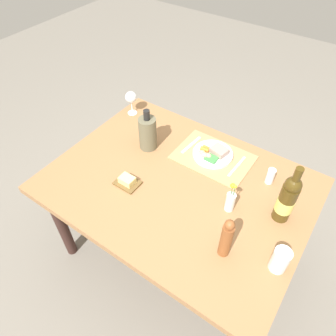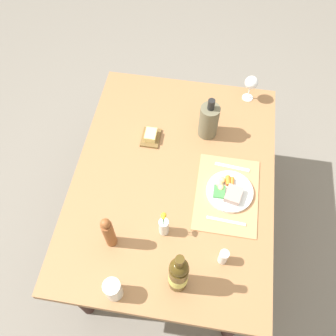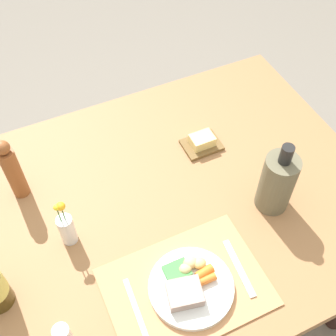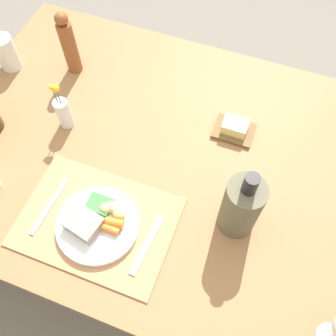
{
  "view_description": "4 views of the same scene",
  "coord_description": "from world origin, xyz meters",
  "px_view_note": "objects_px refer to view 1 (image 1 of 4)",
  "views": [
    {
      "loc": [
        -0.59,
        0.96,
        1.99
      ],
      "look_at": [
        0.08,
        -0.02,
        0.76
      ],
      "focal_mm": 33.58,
      "sensor_mm": 36.0,
      "label": 1
    },
    {
      "loc": [
        -0.93,
        -0.12,
        2.34
      ],
      "look_at": [
        -0.0,
        0.03,
        0.8
      ],
      "focal_mm": 38.87,
      "sensor_mm": 36.0,
      "label": 2
    },
    {
      "loc": [
        -0.31,
        -0.7,
        1.86
      ],
      "look_at": [
        0.06,
        0.09,
        0.76
      ],
      "focal_mm": 46.37,
      "sensor_mm": 36.0,
      "label": 3
    },
    {
      "loc": [
        0.27,
        -0.58,
        1.72
      ],
      "look_at": [
        0.09,
        -0.09,
        0.8
      ],
      "focal_mm": 39.88,
      "sensor_mm": 36.0,
      "label": 4
    }
  ],
  "objects_px": {
    "pepper_mill": "(226,238)",
    "salt_shaker": "(270,176)",
    "fork": "(237,166)",
    "wine_bottle": "(287,199)",
    "knife": "(191,145)",
    "dinner_plate": "(213,153)",
    "butter_dish": "(127,181)",
    "water_tumbler": "(280,261)",
    "cooler_bottle": "(148,133)",
    "dining_table": "(178,192)",
    "flower_vase": "(230,201)",
    "wine_glass": "(131,98)"
  },
  "relations": [
    {
      "from": "pepper_mill",
      "to": "salt_shaker",
      "type": "height_order",
      "value": "pepper_mill"
    },
    {
      "from": "fork",
      "to": "wine_bottle",
      "type": "xyz_separation_m",
      "value": [
        -0.32,
        0.19,
        0.13
      ]
    },
    {
      "from": "knife",
      "to": "dinner_plate",
      "type": "bearing_deg",
      "value": -177.15
    },
    {
      "from": "butter_dish",
      "to": "wine_bottle",
      "type": "distance_m",
      "value": 0.81
    },
    {
      "from": "knife",
      "to": "fork",
      "type": "bearing_deg",
      "value": -176.43
    },
    {
      "from": "butter_dish",
      "to": "water_tumbler",
      "type": "bearing_deg",
      "value": 179.95
    },
    {
      "from": "fork",
      "to": "water_tumbler",
      "type": "height_order",
      "value": "water_tumbler"
    },
    {
      "from": "cooler_bottle",
      "to": "dining_table",
      "type": "bearing_deg",
      "value": 155.69
    },
    {
      "from": "dining_table",
      "to": "pepper_mill",
      "type": "bearing_deg",
      "value": 149.55
    },
    {
      "from": "butter_dish",
      "to": "wine_bottle",
      "type": "xyz_separation_m",
      "value": [
        -0.75,
        -0.26,
        0.12
      ]
    },
    {
      "from": "dinner_plate",
      "to": "water_tumbler",
      "type": "relative_size",
      "value": 1.87
    },
    {
      "from": "dinner_plate",
      "to": "cooler_bottle",
      "type": "distance_m",
      "value": 0.4
    },
    {
      "from": "fork",
      "to": "pepper_mill",
      "type": "xyz_separation_m",
      "value": [
        -0.19,
        0.52,
        0.11
      ]
    },
    {
      "from": "knife",
      "to": "flower_vase",
      "type": "bearing_deg",
      "value": 148.7
    },
    {
      "from": "fork",
      "to": "knife",
      "type": "distance_m",
      "value": 0.31
    },
    {
      "from": "fork",
      "to": "flower_vase",
      "type": "distance_m",
      "value": 0.31
    },
    {
      "from": "dinner_plate",
      "to": "salt_shaker",
      "type": "relative_size",
      "value": 2.5
    },
    {
      "from": "dinner_plate",
      "to": "pepper_mill",
      "type": "distance_m",
      "value": 0.63
    },
    {
      "from": "dining_table",
      "to": "dinner_plate",
      "type": "relative_size",
      "value": 5.89
    },
    {
      "from": "butter_dish",
      "to": "fork",
      "type": "bearing_deg",
      "value": -133.75
    },
    {
      "from": "water_tumbler",
      "to": "pepper_mill",
      "type": "distance_m",
      "value": 0.24
    },
    {
      "from": "fork",
      "to": "cooler_bottle",
      "type": "height_order",
      "value": "cooler_bottle"
    },
    {
      "from": "water_tumbler",
      "to": "cooler_bottle",
      "type": "relative_size",
      "value": 0.47
    },
    {
      "from": "dining_table",
      "to": "butter_dish",
      "type": "bearing_deg",
      "value": 36.0
    },
    {
      "from": "knife",
      "to": "dining_table",
      "type": "bearing_deg",
      "value": 114.15
    },
    {
      "from": "knife",
      "to": "salt_shaker",
      "type": "xyz_separation_m",
      "value": [
        -0.5,
        0.01,
        0.04
      ]
    },
    {
      "from": "dining_table",
      "to": "cooler_bottle",
      "type": "relative_size",
      "value": 5.19
    },
    {
      "from": "salt_shaker",
      "to": "knife",
      "type": "bearing_deg",
      "value": -1.12
    },
    {
      "from": "knife",
      "to": "wine_bottle",
      "type": "bearing_deg",
      "value": 167.94
    },
    {
      "from": "knife",
      "to": "wine_glass",
      "type": "relative_size",
      "value": 1.11
    },
    {
      "from": "butter_dish",
      "to": "salt_shaker",
      "type": "height_order",
      "value": "salt_shaker"
    },
    {
      "from": "water_tumbler",
      "to": "wine_glass",
      "type": "relative_size",
      "value": 0.76
    },
    {
      "from": "wine_bottle",
      "to": "water_tumbler",
      "type": "bearing_deg",
      "value": 108.24
    },
    {
      "from": "water_tumbler",
      "to": "salt_shaker",
      "type": "xyz_separation_m",
      "value": [
        0.22,
        -0.45,
        -0.01
      ]
    },
    {
      "from": "wine_bottle",
      "to": "salt_shaker",
      "type": "distance_m",
      "value": 0.25
    },
    {
      "from": "dining_table",
      "to": "water_tumbler",
      "type": "xyz_separation_m",
      "value": [
        -0.62,
        0.16,
        0.13
      ]
    },
    {
      "from": "wine_glass",
      "to": "knife",
      "type": "bearing_deg",
      "value": 173.63
    },
    {
      "from": "wine_bottle",
      "to": "salt_shaker",
      "type": "xyz_separation_m",
      "value": [
        0.13,
        -0.18,
        -0.09
      ]
    },
    {
      "from": "dinner_plate",
      "to": "knife",
      "type": "height_order",
      "value": "dinner_plate"
    },
    {
      "from": "flower_vase",
      "to": "pepper_mill",
      "type": "bearing_deg",
      "value": 111.62
    },
    {
      "from": "pepper_mill",
      "to": "dinner_plate",
      "type": "bearing_deg",
      "value": -56.55
    },
    {
      "from": "knife",
      "to": "pepper_mill",
      "type": "xyz_separation_m",
      "value": [
        -0.5,
        0.53,
        0.11
      ]
    },
    {
      "from": "flower_vase",
      "to": "salt_shaker",
      "type": "distance_m",
      "value": 0.3
    },
    {
      "from": "butter_dish",
      "to": "salt_shaker",
      "type": "relative_size",
      "value": 1.38
    },
    {
      "from": "knife",
      "to": "butter_dish",
      "type": "bearing_deg",
      "value": 80.18
    },
    {
      "from": "dining_table",
      "to": "knife",
      "type": "xyz_separation_m",
      "value": [
        0.1,
        -0.29,
        0.09
      ]
    },
    {
      "from": "dining_table",
      "to": "cooler_bottle",
      "type": "xyz_separation_m",
      "value": [
        0.31,
        -0.14,
        0.19
      ]
    },
    {
      "from": "fork",
      "to": "knife",
      "type": "xyz_separation_m",
      "value": [
        0.31,
        -0.01,
        0.0
      ]
    },
    {
      "from": "dining_table",
      "to": "dinner_plate",
      "type": "distance_m",
      "value": 0.31
    },
    {
      "from": "knife",
      "to": "cooler_bottle",
      "type": "bearing_deg",
      "value": 41.4
    }
  ]
}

